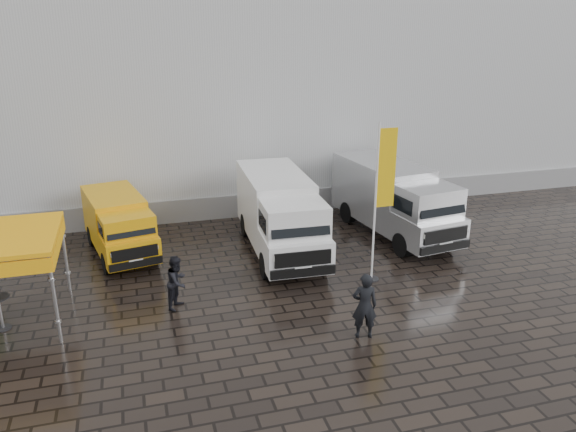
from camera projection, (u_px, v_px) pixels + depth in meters
name	position (u px, v px, depth m)	size (l,w,h in m)	color
ground	(348.00, 289.00, 18.09)	(120.00, 120.00, 0.00)	black
exhibition_hall	(278.00, 62.00, 31.16)	(44.00, 16.00, 12.00)	silver
hall_plinth	(324.00, 198.00, 25.67)	(44.00, 0.15, 1.00)	gray
van_yellow	(119.00, 227.00, 20.45)	(1.80, 4.69, 2.17)	#EBA10C
van_white	(280.00, 216.00, 20.55)	(2.17, 6.50, 2.82)	white
van_silver	(394.00, 201.00, 22.31)	(2.16, 6.47, 2.80)	#B0B2B5
flagpole	(381.00, 194.00, 17.85)	(0.88, 0.50, 5.29)	black
cocktail_table	(1.00, 313.00, 15.61)	(0.60, 0.60, 0.99)	black
wheelie_bin	(405.00, 194.00, 26.17)	(0.63, 0.63, 1.05)	black
person_front	(365.00, 306.00, 15.08)	(0.68, 0.45, 1.88)	black
person_tent	(177.00, 282.00, 16.71)	(0.80, 0.62, 1.65)	black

